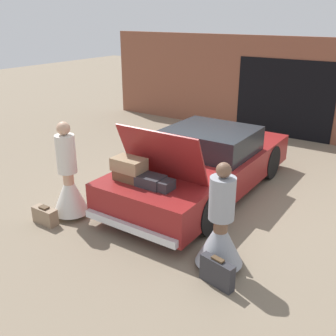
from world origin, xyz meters
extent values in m
plane|color=#7F705B|center=(0.00, 0.00, 0.00)|extent=(40.00, 40.00, 0.00)
cube|color=brown|center=(0.00, 4.69, 1.40)|extent=(12.00, 0.12, 2.80)
cube|color=black|center=(0.00, 4.62, 1.10)|extent=(2.80, 0.02, 2.20)
cube|color=maroon|center=(0.00, 0.00, 0.47)|extent=(1.86, 4.61, 0.59)
cube|color=#1E2328|center=(0.00, 0.28, 1.01)|extent=(1.64, 1.48, 0.48)
cylinder|color=black|center=(-0.86, 1.43, 0.37)|extent=(0.18, 0.73, 0.73)
cylinder|color=black|center=(0.86, 1.43, 0.37)|extent=(0.18, 0.73, 0.73)
cylinder|color=black|center=(-0.86, -1.38, 0.37)|extent=(0.18, 0.73, 0.73)
cylinder|color=black|center=(0.86, -1.38, 0.37)|extent=(0.18, 0.73, 0.73)
cube|color=silver|center=(0.00, -2.35, 0.28)|extent=(1.77, 0.10, 0.12)
cube|color=maroon|center=(0.00, -1.46, 1.21)|extent=(1.58, 0.41, 0.90)
cube|color=brown|center=(-0.44, -1.76, 0.85)|extent=(0.50, 0.31, 0.17)
cube|color=#2D2D33|center=(0.12, -1.76, 0.85)|extent=(0.55, 0.29, 0.16)
cube|color=#9E8460|center=(-0.44, -1.76, 1.05)|extent=(0.55, 0.35, 0.22)
cube|color=#2D2D33|center=(0.00, -1.76, 0.86)|extent=(0.44, 0.33, 0.18)
cylinder|color=tan|center=(-1.43, -2.22, 0.42)|extent=(0.18, 0.18, 0.84)
cone|color=silver|center=(-1.43, -2.22, 0.46)|extent=(0.63, 0.63, 0.75)
cylinder|color=silver|center=(-1.43, -2.22, 1.17)|extent=(0.33, 0.33, 0.66)
sphere|color=tan|center=(-1.43, -2.22, 1.61)|extent=(0.23, 0.23, 0.23)
cylinder|color=brown|center=(1.43, -2.10, 0.38)|extent=(0.19, 0.19, 0.77)
cone|color=#9399A3|center=(1.43, -2.10, 0.42)|extent=(0.67, 0.67, 0.69)
cylinder|color=#9399A3|center=(1.43, -2.10, 1.07)|extent=(0.35, 0.35, 0.61)
sphere|color=brown|center=(1.43, -2.10, 1.48)|extent=(0.21, 0.21, 0.21)
cube|color=#8C7259|center=(-1.60, -2.66, 0.14)|extent=(0.47, 0.18, 0.29)
cube|color=#4C3823|center=(-1.60, -2.66, 0.31)|extent=(0.16, 0.11, 0.02)
cube|color=#2D2D33|center=(1.60, -2.49, 0.19)|extent=(0.52, 0.23, 0.38)
cube|color=#4C3823|center=(1.60, -2.49, 0.40)|extent=(0.19, 0.11, 0.02)
camera|label=1|loc=(3.47, -6.41, 3.37)|focal=42.00mm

